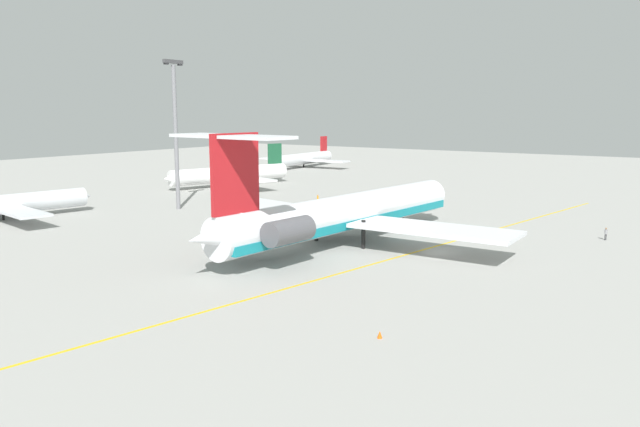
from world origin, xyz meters
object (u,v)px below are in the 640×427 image
at_px(airliner_mid_left, 7,204).
at_px(airliner_far_right, 302,159).
at_px(ground_crew_near_nose, 318,198).
at_px(light_mast, 176,129).
at_px(airliner_mid_right, 227,174).
at_px(safety_cone_nose, 380,335).
at_px(main_jetliner, 340,214).
at_px(ground_crew_near_tail, 606,232).

relative_size(airliner_mid_left, airliner_far_right, 0.92).
distance_m(airliner_mid_left, ground_crew_near_nose, 50.23).
height_order(ground_crew_near_nose, light_mast, light_mast).
height_order(airliner_mid_right, ground_crew_near_nose, airliner_mid_right).
relative_size(ground_crew_near_nose, safety_cone_nose, 3.11).
distance_m(main_jetliner, safety_cone_nose, 32.61).
bearing_deg(light_mast, main_jetliner, -102.54).
distance_m(airliner_mid_left, airliner_far_right, 97.77).
bearing_deg(ground_crew_near_nose, airliner_mid_left, 27.20).
relative_size(airliner_far_right, ground_crew_near_nose, 17.11).
xyz_separation_m(main_jetliner, airliner_mid_right, (36.93, 52.95, -1.25)).
xyz_separation_m(airliner_mid_left, light_mast, (21.86, -13.94, 11.20)).
xyz_separation_m(airliner_mid_left, ground_crew_near_tail, (34.95, -78.74, -1.33)).
height_order(ground_crew_near_tail, safety_cone_nose, ground_crew_near_tail).
distance_m(airliner_mid_left, ground_crew_near_tail, 86.16).
height_order(airliner_mid_left, ground_crew_near_tail, airliner_mid_left).
height_order(airliner_far_right, safety_cone_nose, airliner_far_right).
height_order(airliner_mid_left, safety_cone_nose, airliner_mid_left).
distance_m(ground_crew_near_tail, safety_cone_nose, 47.68).
xyz_separation_m(ground_crew_near_tail, light_mast, (-13.09, 64.80, 12.53)).
distance_m(airliner_far_right, ground_crew_near_tail, 111.64).
bearing_deg(airliner_far_right, ground_crew_near_nose, 34.39).
height_order(ground_crew_near_nose, ground_crew_near_tail, ground_crew_near_nose).
distance_m(airliner_far_right, safety_cone_nose, 138.63).
relative_size(main_jetliner, safety_cone_nose, 89.33).
distance_m(airliner_mid_right, ground_crew_near_nose, 32.97).
bearing_deg(airliner_far_right, safety_cone_nose, 34.51).
relative_size(airliner_mid_right, ground_crew_near_tail, 18.01).
height_order(main_jetliner, airliner_far_right, main_jetliner).
xyz_separation_m(ground_crew_near_nose, safety_cone_nose, (-52.39, -41.44, -0.81)).
bearing_deg(safety_cone_nose, main_jetliner, 37.69).
bearing_deg(airliner_mid_left, light_mast, -22.61).
bearing_deg(main_jetliner, airliner_mid_right, 60.22).
xyz_separation_m(main_jetliner, safety_cone_nose, (-25.64, -19.81, -3.63)).
distance_m(airliner_mid_right, light_mast, 34.11).
bearing_deg(main_jetliner, ground_crew_near_tail, -46.41).
xyz_separation_m(airliner_mid_right, ground_crew_near_nose, (-10.18, -31.33, -1.57)).
xyz_separation_m(airliner_mid_right, safety_cone_nose, (-62.57, -72.76, -2.37)).
bearing_deg(airliner_far_right, main_jetliner, 34.67).
bearing_deg(ground_crew_near_tail, ground_crew_near_nose, -123.50).
bearing_deg(light_mast, ground_crew_near_tail, -78.58).
relative_size(ground_crew_near_tail, light_mast, 0.07).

